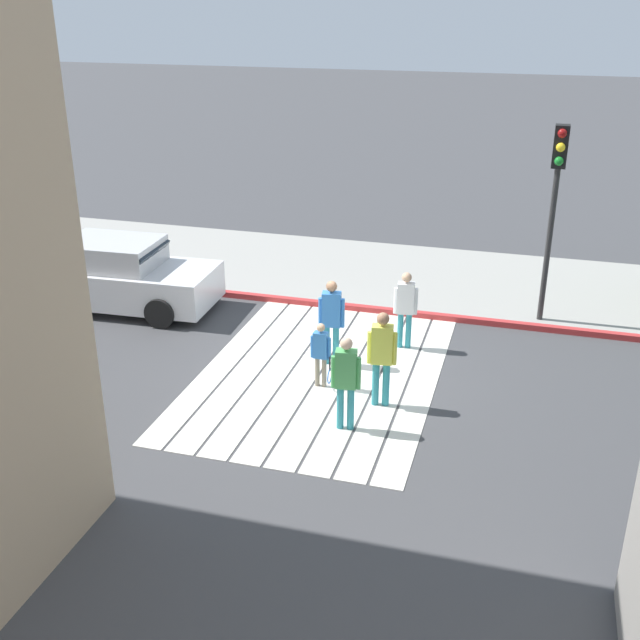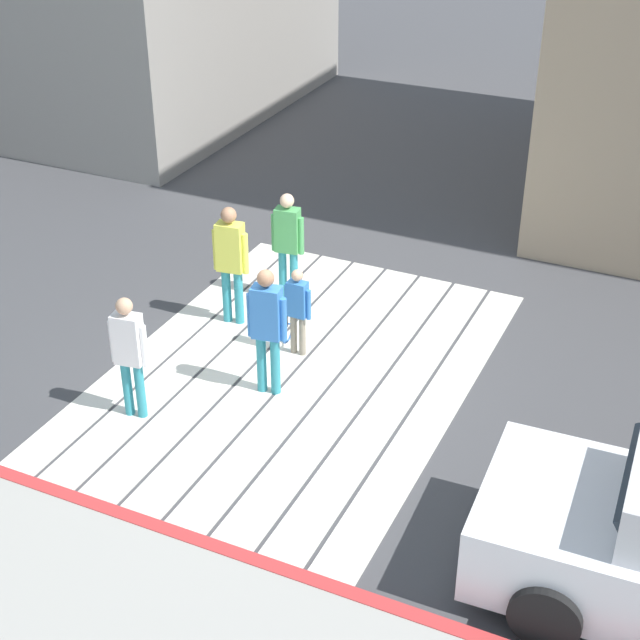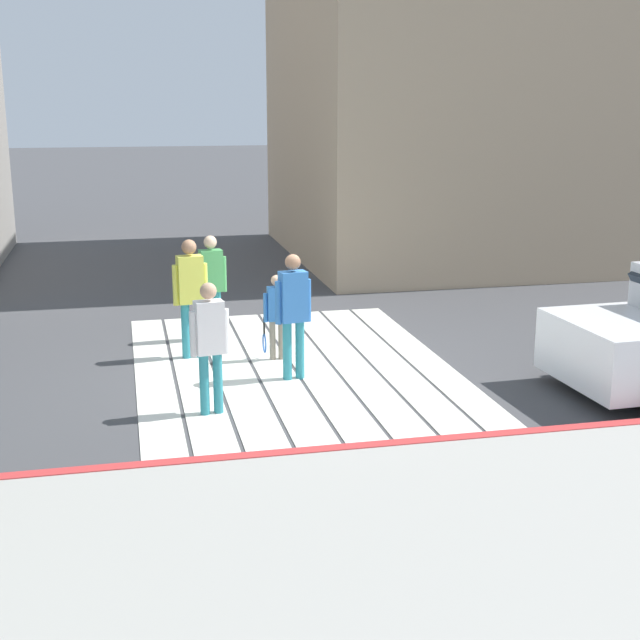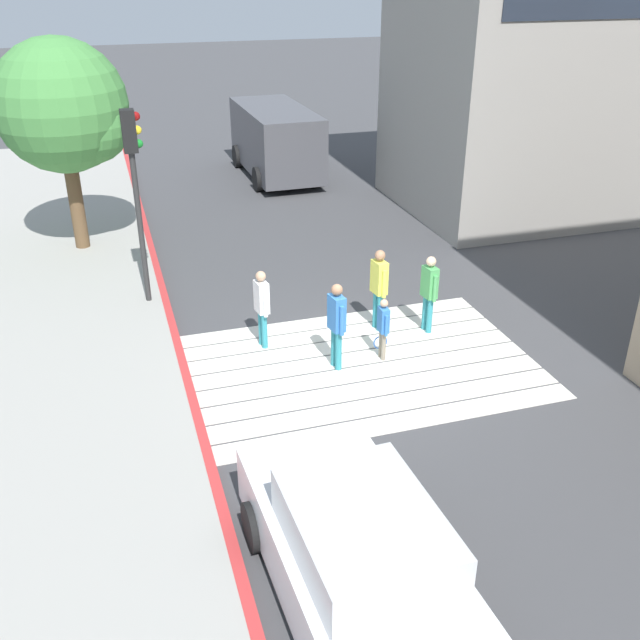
% 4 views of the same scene
% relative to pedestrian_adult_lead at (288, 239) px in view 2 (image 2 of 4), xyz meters
% --- Properties ---
extents(ground_plane, '(120.00, 120.00, 0.00)m').
position_rel_pedestrian_adult_lead_xyz_m(ground_plane, '(-1.75, -0.94, -0.96)').
color(ground_plane, '#424244').
extents(crosswalk_stripes, '(6.40, 4.35, 0.01)m').
position_rel_pedestrian_adult_lead_xyz_m(crosswalk_stripes, '(-1.75, -0.94, -0.95)').
color(crosswalk_stripes, silver).
rests_on(crosswalk_stripes, ground).
extents(curb_painted, '(0.16, 40.00, 0.13)m').
position_rel_pedestrian_adult_lead_xyz_m(curb_painted, '(-5.00, -0.94, -0.89)').
color(curb_painted, '#BC3333').
rests_on(curb_painted, ground).
extents(pedestrian_adult_lead, '(0.26, 0.48, 1.65)m').
position_rel_pedestrian_adult_lead_xyz_m(pedestrian_adult_lead, '(0.00, 0.00, 0.00)').
color(pedestrian_adult_lead, teal).
rests_on(pedestrian_adult_lead, ground).
extents(pedestrian_adult_trailing, '(0.25, 0.47, 1.61)m').
position_rel_pedestrian_adult_lead_xyz_m(pedestrian_adult_trailing, '(-3.36, 0.36, -0.02)').
color(pedestrian_adult_trailing, teal).
rests_on(pedestrian_adult_trailing, ground).
extents(pedestrian_adult_side, '(0.27, 0.51, 1.74)m').
position_rel_pedestrian_adult_lead_xyz_m(pedestrian_adult_side, '(-0.93, 0.39, 0.06)').
color(pedestrian_adult_side, teal).
rests_on(pedestrian_adult_side, ground).
extents(pedestrian_teen_behind, '(0.27, 0.49, 1.70)m').
position_rel_pedestrian_adult_lead_xyz_m(pedestrian_teen_behind, '(-2.24, -0.85, 0.03)').
color(pedestrian_teen_behind, teal).
rests_on(pedestrian_teen_behind, ground).
extents(pedestrian_child_with_racket, '(0.28, 0.38, 1.25)m').
position_rel_pedestrian_adult_lead_xyz_m(pedestrian_child_with_racket, '(-1.29, -0.78, -0.26)').
color(pedestrian_child_with_racket, gray).
rests_on(pedestrian_child_with_racket, ground).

